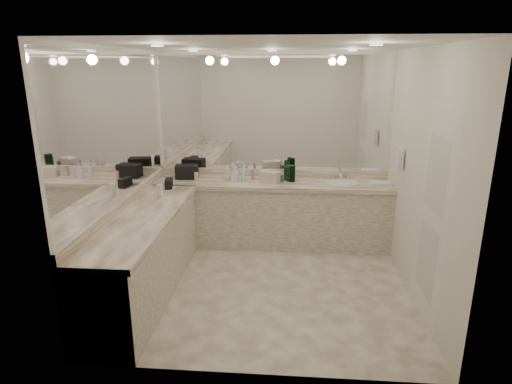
# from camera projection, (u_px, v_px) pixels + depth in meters

# --- Properties ---
(floor) EXTENTS (3.20, 3.20, 0.00)m
(floor) POSITION_uv_depth(u_px,v_px,m) (266.00, 284.00, 4.91)
(floor) COLOR beige
(floor) RESTS_ON ground
(ceiling) EXTENTS (3.20, 3.20, 0.00)m
(ceiling) POSITION_uv_depth(u_px,v_px,m) (268.00, 45.00, 4.17)
(ceiling) COLOR white
(ceiling) RESTS_ON floor
(wall_back) EXTENTS (3.20, 0.02, 2.60)m
(wall_back) POSITION_uv_depth(u_px,v_px,m) (273.00, 148.00, 5.98)
(wall_back) COLOR silver
(wall_back) RESTS_ON floor
(wall_left) EXTENTS (0.02, 3.00, 2.60)m
(wall_left) POSITION_uv_depth(u_px,v_px,m) (121.00, 172.00, 4.66)
(wall_left) COLOR silver
(wall_left) RESTS_ON floor
(wall_right) EXTENTS (0.02, 3.00, 2.60)m
(wall_right) POSITION_uv_depth(u_px,v_px,m) (421.00, 177.00, 4.42)
(wall_right) COLOR silver
(wall_right) RESTS_ON floor
(vanity_back_base) EXTENTS (3.20, 0.60, 0.84)m
(vanity_back_base) POSITION_uv_depth(u_px,v_px,m) (271.00, 215.00, 5.94)
(vanity_back_base) COLOR silver
(vanity_back_base) RESTS_ON floor
(vanity_back_top) EXTENTS (3.20, 0.64, 0.06)m
(vanity_back_top) POSITION_uv_depth(u_px,v_px,m) (271.00, 184.00, 5.80)
(vanity_back_top) COLOR silver
(vanity_back_top) RESTS_ON vanity_back_base
(vanity_left_base) EXTENTS (0.60, 2.40, 0.84)m
(vanity_left_base) POSITION_uv_depth(u_px,v_px,m) (144.00, 258.00, 4.60)
(vanity_left_base) COLOR silver
(vanity_left_base) RESTS_ON floor
(vanity_left_top) EXTENTS (0.64, 2.42, 0.06)m
(vanity_left_top) POSITION_uv_depth(u_px,v_px,m) (142.00, 219.00, 4.48)
(vanity_left_top) COLOR silver
(vanity_left_top) RESTS_ON vanity_left_base
(backsplash_back) EXTENTS (3.20, 0.04, 0.10)m
(backsplash_back) POSITION_uv_depth(u_px,v_px,m) (272.00, 173.00, 6.06)
(backsplash_back) COLOR silver
(backsplash_back) RESTS_ON vanity_back_top
(backsplash_left) EXTENTS (0.04, 3.00, 0.10)m
(backsplash_left) POSITION_uv_depth(u_px,v_px,m) (125.00, 202.00, 4.76)
(backsplash_left) COLOR silver
(backsplash_left) RESTS_ON vanity_left_top
(mirror_back) EXTENTS (3.12, 0.01, 1.55)m
(mirror_back) POSITION_uv_depth(u_px,v_px,m) (273.00, 114.00, 5.83)
(mirror_back) COLOR white
(mirror_back) RESTS_ON wall_back
(mirror_left) EXTENTS (0.01, 2.92, 1.55)m
(mirror_left) POSITION_uv_depth(u_px,v_px,m) (118.00, 128.00, 4.53)
(mirror_left) COLOR white
(mirror_left) RESTS_ON wall_left
(sink) EXTENTS (0.44, 0.44, 0.03)m
(sink) POSITION_uv_depth(u_px,v_px,m) (342.00, 183.00, 5.73)
(sink) COLOR white
(sink) RESTS_ON vanity_back_top
(faucet) EXTENTS (0.24, 0.16, 0.14)m
(faucet) POSITION_uv_depth(u_px,v_px,m) (341.00, 174.00, 5.91)
(faucet) COLOR silver
(faucet) RESTS_ON vanity_back_top
(wall_phone) EXTENTS (0.06, 0.10, 0.24)m
(wall_phone) POSITION_uv_depth(u_px,v_px,m) (400.00, 158.00, 5.08)
(wall_phone) COLOR white
(wall_phone) RESTS_ON wall_right
(door) EXTENTS (0.02, 0.82, 2.10)m
(door) POSITION_uv_depth(u_px,v_px,m) (432.00, 216.00, 4.02)
(door) COLOR white
(door) RESTS_ON wall_right
(black_toiletry_bag) EXTENTS (0.34, 0.24, 0.18)m
(black_toiletry_bag) POSITION_uv_depth(u_px,v_px,m) (187.00, 172.00, 5.93)
(black_toiletry_bag) COLOR black
(black_toiletry_bag) RESTS_ON vanity_back_top
(black_bag_spill) EXTENTS (0.13, 0.22, 0.11)m
(black_bag_spill) POSITION_uv_depth(u_px,v_px,m) (169.00, 184.00, 5.48)
(black_bag_spill) COLOR black
(black_bag_spill) RESTS_ON vanity_left_top
(cream_cosmetic_case) EXTENTS (0.30, 0.25, 0.15)m
(cream_cosmetic_case) POSITION_uv_depth(u_px,v_px,m) (270.00, 177.00, 5.75)
(cream_cosmetic_case) COLOR beige
(cream_cosmetic_case) RESTS_ON vanity_back_top
(hand_towel) EXTENTS (0.27, 0.19, 0.04)m
(hand_towel) POSITION_uv_depth(u_px,v_px,m) (380.00, 183.00, 5.62)
(hand_towel) COLOR white
(hand_towel) RESTS_ON vanity_back_top
(lotion_left) EXTENTS (0.07, 0.07, 0.16)m
(lotion_left) POSITION_uv_depth(u_px,v_px,m) (160.00, 190.00, 5.11)
(lotion_left) COLOR white
(lotion_left) RESTS_ON vanity_left_top
(soap_bottle_a) EXTENTS (0.07, 0.07, 0.19)m
(soap_bottle_a) POSITION_uv_depth(u_px,v_px,m) (227.00, 172.00, 5.90)
(soap_bottle_a) COLOR silver
(soap_bottle_a) RESTS_ON vanity_back_top
(soap_bottle_b) EXTENTS (0.10, 0.10, 0.19)m
(soap_bottle_b) POSITION_uv_depth(u_px,v_px,m) (235.00, 174.00, 5.80)
(soap_bottle_b) COLOR white
(soap_bottle_b) RESTS_ON vanity_back_top
(soap_bottle_c) EXTENTS (0.18, 0.18, 0.17)m
(soap_bottle_c) POSITION_uv_depth(u_px,v_px,m) (271.00, 176.00, 5.76)
(soap_bottle_c) COLOR #FDE79F
(soap_bottle_c) RESTS_ON vanity_back_top
(green_bottle_0) EXTENTS (0.07, 0.07, 0.22)m
(green_bottle_0) POSITION_uv_depth(u_px,v_px,m) (289.00, 173.00, 5.78)
(green_bottle_0) COLOR #0E4622
(green_bottle_0) RESTS_ON vanity_back_top
(green_bottle_1) EXTENTS (0.07, 0.07, 0.22)m
(green_bottle_1) POSITION_uv_depth(u_px,v_px,m) (293.00, 173.00, 5.80)
(green_bottle_1) COLOR #0E4622
(green_bottle_1) RESTS_ON vanity_back_top
(green_bottle_2) EXTENTS (0.07, 0.07, 0.19)m
(green_bottle_2) POSITION_uv_depth(u_px,v_px,m) (293.00, 175.00, 5.76)
(green_bottle_2) COLOR #0E4622
(green_bottle_2) RESTS_ON vanity_back_top
(green_bottle_3) EXTENTS (0.07, 0.07, 0.19)m
(green_bottle_3) POSITION_uv_depth(u_px,v_px,m) (287.00, 173.00, 5.84)
(green_bottle_3) COLOR #0E4622
(green_bottle_3) RESTS_ON vanity_back_top
(amenity_bottle_0) EXTENTS (0.06, 0.06, 0.08)m
(amenity_bottle_0) POSITION_uv_depth(u_px,v_px,m) (263.00, 177.00, 5.87)
(amenity_bottle_0) COLOR #9966B2
(amenity_bottle_0) RESTS_ON vanity_back_top
(amenity_bottle_1) EXTENTS (0.05, 0.05, 0.13)m
(amenity_bottle_1) POSITION_uv_depth(u_px,v_px,m) (243.00, 176.00, 5.82)
(amenity_bottle_1) COLOR silver
(amenity_bottle_1) RESTS_ON vanity_back_top
(amenity_bottle_2) EXTENTS (0.06, 0.06, 0.09)m
(amenity_bottle_2) POSITION_uv_depth(u_px,v_px,m) (281.00, 178.00, 5.77)
(amenity_bottle_2) COLOR #3F3F4C
(amenity_bottle_2) RESTS_ON vanity_back_top
(amenity_bottle_3) EXTENTS (0.06, 0.06, 0.11)m
(amenity_bottle_3) POSITION_uv_depth(u_px,v_px,m) (196.00, 176.00, 5.85)
(amenity_bottle_3) COLOR #E0B28C
(amenity_bottle_3) RESTS_ON vanity_back_top
(amenity_bottle_4) EXTENTS (0.04, 0.04, 0.14)m
(amenity_bottle_4) POSITION_uv_depth(u_px,v_px,m) (253.00, 174.00, 5.89)
(amenity_bottle_4) COLOR #9966B2
(amenity_bottle_4) RESTS_ON vanity_back_top
(amenity_bottle_5) EXTENTS (0.06, 0.06, 0.14)m
(amenity_bottle_5) POSITION_uv_depth(u_px,v_px,m) (263.00, 176.00, 5.78)
(amenity_bottle_5) COLOR silver
(amenity_bottle_5) RESTS_ON vanity_back_top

